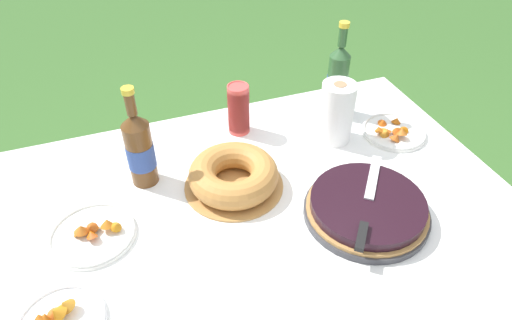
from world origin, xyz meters
TOP-DOWN VIEW (x-y plane):
  - garden_table at (0.00, 0.00)m, footprint 1.48×1.09m
  - tablecloth at (0.00, 0.00)m, footprint 1.49×1.10m
  - berry_tart at (0.28, -0.10)m, footprint 0.34×0.34m
  - serving_knife at (0.26, -0.12)m, footprint 0.25×0.31m
  - bundt_cake at (-0.02, 0.14)m, footprint 0.29×0.29m
  - cup_stack at (0.08, 0.40)m, footprint 0.07×0.07m
  - cider_bottle_green at (0.44, 0.39)m, footprint 0.07×0.07m
  - cider_bottle_amber at (-0.26, 0.25)m, footprint 0.08×0.08m
  - snack_plate_near at (-0.43, 0.08)m, footprint 0.22×0.22m
  - snack_plate_right at (0.56, 0.20)m, footprint 0.21×0.21m
  - paper_towel_roll at (0.36, 0.25)m, footprint 0.11×0.11m

SIDE VIEW (x-z plane):
  - garden_table at x=0.00m, z-range 0.31..1.06m
  - tablecloth at x=0.00m, z-range 0.69..0.79m
  - snack_plate_near at x=-0.43m, z-range 0.74..0.79m
  - snack_plate_right at x=0.56m, z-range 0.74..0.80m
  - berry_tart at x=0.28m, z-range 0.75..0.81m
  - bundt_cake at x=-0.02m, z-range 0.76..0.84m
  - serving_knife at x=0.26m, z-range 0.81..0.83m
  - cup_stack at x=0.08m, z-range 0.76..0.93m
  - paper_towel_roll at x=0.36m, z-range 0.76..0.96m
  - cider_bottle_amber at x=-0.26m, z-range 0.72..1.03m
  - cider_bottle_green at x=0.44m, z-range 0.72..1.05m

